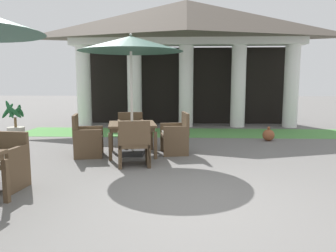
% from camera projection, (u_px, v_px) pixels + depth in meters
% --- Properties ---
extents(ground_plane, '(60.00, 60.00, 0.00)m').
position_uv_depth(ground_plane, '(189.00, 207.00, 4.30)').
color(ground_plane, slate).
extents(background_pavilion, '(8.43, 2.70, 4.30)m').
position_uv_depth(background_pavilion, '(186.00, 33.00, 11.43)').
color(background_pavilion, white).
rests_on(background_pavilion, ground).
extents(lawn_strip, '(10.23, 1.83, 0.01)m').
position_uv_depth(lawn_strip, '(186.00, 133.00, 10.35)').
color(lawn_strip, '#519347').
rests_on(lawn_strip, ground).
extents(patio_table_near_foreground, '(1.16, 1.16, 0.70)m').
position_uv_depth(patio_table_near_foreground, '(132.00, 127.00, 7.23)').
color(patio_table_near_foreground, brown).
rests_on(patio_table_near_foreground, ground).
extents(patio_umbrella_near_foreground, '(2.22, 2.22, 2.60)m').
position_uv_depth(patio_umbrella_near_foreground, '(131.00, 46.00, 6.99)').
color(patio_umbrella_near_foreground, '#2D2D2D').
rests_on(patio_umbrella_near_foreground, ground).
extents(patio_chair_near_foreground_south, '(0.69, 0.66, 0.89)m').
position_uv_depth(patio_chair_near_foreground_south, '(134.00, 145.00, 6.31)').
color(patio_chair_near_foreground_south, brown).
rests_on(patio_chair_near_foreground_south, ground).
extents(patio_chair_near_foreground_west, '(0.69, 0.72, 0.90)m').
position_uv_depth(patio_chair_near_foreground_west, '(87.00, 138.00, 7.12)').
color(patio_chair_near_foreground_west, brown).
rests_on(patio_chair_near_foreground_west, ground).
extents(patio_chair_near_foreground_east, '(0.66, 0.73, 0.92)m').
position_uv_depth(patio_chair_near_foreground_east, '(176.00, 135.00, 7.39)').
color(patio_chair_near_foreground_east, brown).
rests_on(patio_chair_near_foreground_east, ground).
extents(patio_chair_near_foreground_north, '(0.71, 0.60, 0.83)m').
position_uv_depth(patio_chair_near_foreground_north, '(131.00, 130.00, 8.20)').
color(patio_chair_near_foreground_north, brown).
rests_on(patio_chair_near_foreground_north, ground).
extents(patio_chair_mid_left_north, '(0.67, 0.60, 0.84)m').
position_uv_depth(patio_chair_mid_left_north, '(3.00, 162.00, 5.02)').
color(patio_chair_mid_left_north, brown).
rests_on(patio_chair_mid_left_north, ground).
extents(potted_palm_left_edge, '(0.57, 0.57, 1.11)m').
position_uv_depth(potted_palm_left_edge, '(15.00, 127.00, 9.01)').
color(potted_palm_left_edge, '#B2AD9E').
rests_on(potted_palm_left_edge, ground).
extents(terracotta_urn, '(0.32, 0.32, 0.39)m').
position_uv_depth(terracotta_urn, '(268.00, 135.00, 8.96)').
color(terracotta_urn, brown).
rests_on(terracotta_urn, ground).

